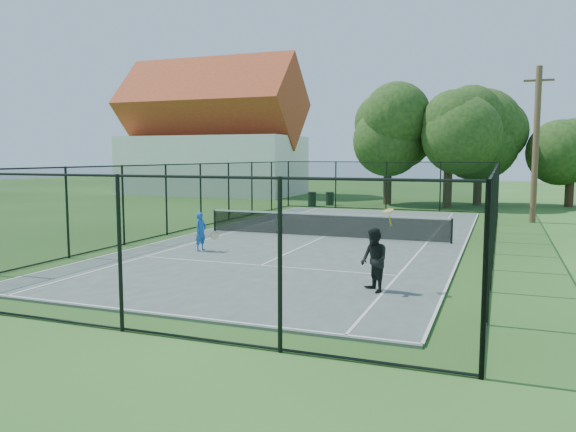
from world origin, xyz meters
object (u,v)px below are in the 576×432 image
(tennis_net, at_px, (324,224))
(player_black, at_px, (374,260))
(utility_pole, at_px, (536,144))
(trash_bin_left, at_px, (312,199))
(trash_bin_right, at_px, (330,199))
(player_blue, at_px, (201,232))

(tennis_net, xyz_separation_m, player_black, (3.87, -8.42, 0.26))
(tennis_net, height_order, utility_pole, utility_pole)
(player_black, bearing_deg, tennis_net, 114.70)
(trash_bin_left, height_order, player_black, player_black)
(utility_pole, bearing_deg, trash_bin_right, 154.32)
(trash_bin_right, distance_m, utility_pole, 14.21)
(trash_bin_left, height_order, utility_pole, utility_pole)
(player_blue, bearing_deg, utility_pole, 50.89)
(tennis_net, relative_size, player_black, 4.98)
(player_blue, bearing_deg, trash_bin_right, 93.63)
(tennis_net, height_order, player_blue, player_blue)
(trash_bin_left, relative_size, player_blue, 0.70)
(tennis_net, relative_size, player_blue, 7.49)
(player_black, bearing_deg, trash_bin_right, 109.10)
(tennis_net, xyz_separation_m, utility_pole, (8.20, 9.00, 3.35))
(utility_pole, bearing_deg, tennis_net, -132.32)
(player_blue, height_order, player_black, player_black)
(trash_bin_left, bearing_deg, player_black, -68.01)
(player_blue, relative_size, player_black, 0.67)
(trash_bin_left, height_order, player_blue, player_blue)
(utility_pole, height_order, player_black, utility_pole)
(player_blue, xyz_separation_m, player_black, (6.85, -3.67, 0.10))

